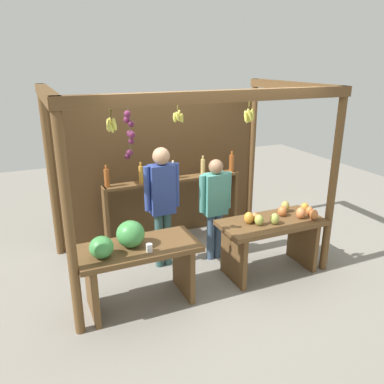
% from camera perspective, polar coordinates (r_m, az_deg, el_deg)
% --- Properties ---
extents(ground_plane, '(12.00, 12.00, 0.00)m').
position_cam_1_polar(ground_plane, '(5.59, -0.80, -9.98)').
color(ground_plane, gray).
rests_on(ground_plane, ground).
extents(market_stall, '(3.35, 2.02, 2.41)m').
position_cam_1_polar(market_stall, '(5.47, -2.81, 5.08)').
color(market_stall, brown).
rests_on(market_stall, ground).
extents(fruit_counter_left, '(1.36, 0.64, 1.04)m').
position_cam_1_polar(fruit_counter_left, '(4.42, -8.59, -9.16)').
color(fruit_counter_left, brown).
rests_on(fruit_counter_left, ground).
extents(fruit_counter_right, '(1.36, 0.64, 0.89)m').
position_cam_1_polar(fruit_counter_right, '(5.18, 11.72, -5.75)').
color(fruit_counter_right, brown).
rests_on(fruit_counter_right, ground).
extents(bottle_shelf_unit, '(2.15, 0.22, 1.33)m').
position_cam_1_polar(bottle_shelf_unit, '(5.91, -2.64, 0.07)').
color(bottle_shelf_unit, brown).
rests_on(bottle_shelf_unit, ground).
extents(vendor_man, '(0.48, 0.22, 1.66)m').
position_cam_1_polar(vendor_man, '(5.08, -4.41, -0.73)').
color(vendor_man, '#315551').
rests_on(vendor_man, ground).
extents(vendor_woman, '(0.48, 0.20, 1.45)m').
position_cam_1_polar(vendor_woman, '(5.32, 3.42, -1.41)').
color(vendor_woman, '#3C536D').
rests_on(vendor_woman, ground).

